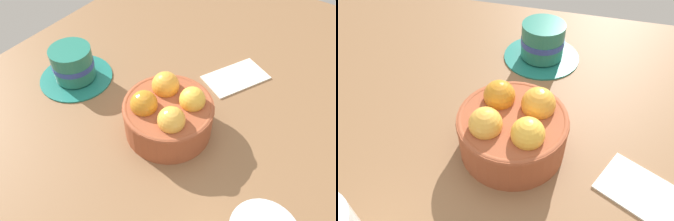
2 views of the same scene
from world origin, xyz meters
TOP-DOWN VIEW (x-y plane):
  - ground_plane at (0.00, 0.00)cm, footprint 119.86×84.58cm
  - terracotta_bowl at (0.02, 0.04)cm, footprint 15.07×15.07cm
  - coffee_cup at (0.30, 22.92)cm, footprint 14.46×14.46cm
  - folded_napkin at (18.78, -3.38)cm, footprint 14.42×11.94cm

SIDE VIEW (x-z plane):
  - ground_plane at x=0.00cm, z-range -3.04..0.00cm
  - folded_napkin at x=18.78cm, z-range 0.00..0.60cm
  - coffee_cup at x=0.30cm, z-range -0.44..6.67cm
  - terracotta_bowl at x=0.02cm, z-range -0.52..8.62cm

